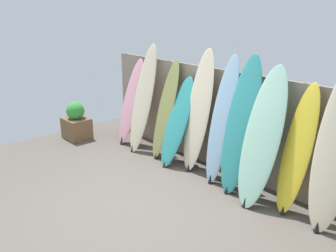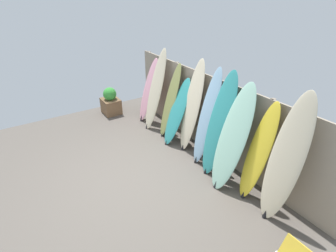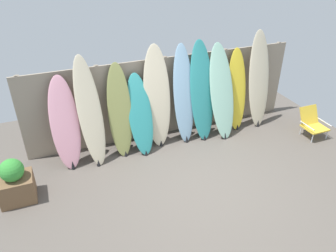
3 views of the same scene
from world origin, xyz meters
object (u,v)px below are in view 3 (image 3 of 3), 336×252
object	(u,v)px
surfboard_teal_3	(140,115)
planter_box	(15,183)
surfboard_cream_9	(259,80)
surfboard_teal_6	(202,92)
surfboard_yellow_8	(237,91)
surfboard_skyblue_5	(184,95)
surfboard_olive_2	(120,111)
surfboard_cream_4	(157,98)
surfboard_seafoam_7	(222,93)
surfboard_cream_1	(90,113)
beach_chair	(312,122)
surfboard_pink_0	(65,124)

from	to	relation	value
surfboard_teal_3	planter_box	distance (m)	2.61
surfboard_teal_3	surfboard_cream_9	xyz separation A→B (m)	(2.87, 0.06, 0.30)
surfboard_teal_6	surfboard_yellow_8	world-z (taller)	surfboard_teal_6
surfboard_skyblue_5	surfboard_yellow_8	size ratio (longest dim) A/B	1.13
surfboard_teal_3	surfboard_skyblue_5	size ratio (longest dim) A/B	0.77
surfboard_cream_9	surfboard_yellow_8	bearing A→B (deg)	175.26
surfboard_olive_2	surfboard_cream_9	size ratio (longest dim) A/B	0.85
surfboard_cream_4	planter_box	size ratio (longest dim) A/B	2.61
surfboard_teal_6	surfboard_seafoam_7	bearing A→B (deg)	-9.38
surfboard_teal_3	surfboard_cream_4	world-z (taller)	surfboard_cream_4
surfboard_cream_1	surfboard_yellow_8	bearing A→B (deg)	1.87
surfboard_teal_3	surfboard_cream_4	xyz separation A→B (m)	(0.41, 0.12, 0.27)
surfboard_skyblue_5	surfboard_teal_6	bearing A→B (deg)	-6.03
surfboard_yellow_8	beach_chair	distance (m)	1.85
surfboard_olive_2	surfboard_skyblue_5	bearing A→B (deg)	0.09
surfboard_pink_0	surfboard_cream_4	size ratio (longest dim) A/B	0.83
surfboard_cream_1	surfboard_teal_6	world-z (taller)	surfboard_teal_6
surfboard_cream_9	beach_chair	distance (m)	1.53
surfboard_teal_6	surfboard_skyblue_5	bearing A→B (deg)	173.97
surfboard_skyblue_5	planter_box	world-z (taller)	surfboard_skyblue_5
surfboard_teal_3	planter_box	bearing A→B (deg)	-163.23
surfboard_teal_6	surfboard_cream_9	world-z (taller)	surfboard_cream_9
surfboard_teal_3	surfboard_cream_9	size ratio (longest dim) A/B	0.73
surfboard_teal_6	surfboard_yellow_8	bearing A→B (deg)	4.91
surfboard_olive_2	surfboard_cream_9	world-z (taller)	surfboard_cream_9
surfboard_olive_2	surfboard_seafoam_7	world-z (taller)	surfboard_seafoam_7
surfboard_teal_3	surfboard_cream_4	distance (m)	0.51
surfboard_pink_0	surfboard_skyblue_5	distance (m)	2.49
surfboard_teal_6	surfboard_seafoam_7	distance (m)	0.46
surfboard_pink_0	surfboard_teal_3	bearing A→B (deg)	-1.67
surfboard_teal_6	planter_box	distance (m)	4.01
surfboard_cream_1	surfboard_yellow_8	world-z (taller)	surfboard_cream_1
surfboard_cream_1	surfboard_pink_0	bearing A→B (deg)	174.82
surfboard_olive_2	beach_chair	distance (m)	4.33
surfboard_cream_4	surfboard_cream_9	size ratio (longest dim) A/B	0.97
surfboard_teal_3	surfboard_teal_6	xyz separation A→B (m)	(1.41, 0.03, 0.27)
surfboard_cream_1	surfboard_teal_6	bearing A→B (deg)	0.68
surfboard_cream_4	surfboard_yellow_8	distance (m)	1.93
surfboard_skyblue_5	surfboard_pink_0	bearing A→B (deg)	-179.36
surfboard_cream_4	surfboard_cream_9	world-z (taller)	surfboard_cream_9
surfboard_cream_1	surfboard_cream_4	world-z (taller)	surfboard_cream_4
surfboard_skyblue_5	surfboard_cream_9	bearing A→B (deg)	-0.23
surfboard_teal_3	surfboard_teal_6	bearing A→B (deg)	1.14
surfboard_skyblue_5	surfboard_teal_3	bearing A→B (deg)	-175.92
surfboard_pink_0	surfboard_yellow_8	xyz separation A→B (m)	(3.82, 0.06, 0.04)
surfboard_teal_6	beach_chair	world-z (taller)	surfboard_teal_6
surfboard_teal_6	surfboard_yellow_8	xyz separation A→B (m)	(0.93, 0.08, -0.15)
surfboard_skyblue_5	surfboard_cream_9	size ratio (longest dim) A/B	0.95
surfboard_seafoam_7	beach_chair	size ratio (longest dim) A/B	3.22
surfboard_cream_4	surfboard_seafoam_7	world-z (taller)	surfboard_cream_4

